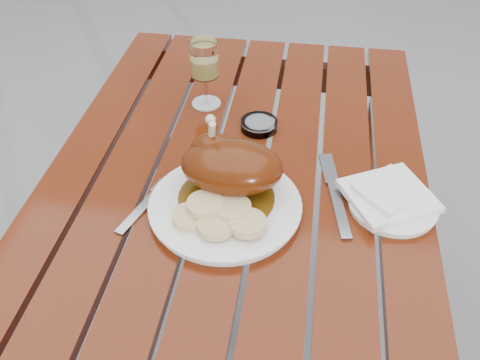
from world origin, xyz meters
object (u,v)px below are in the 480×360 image
object	(u,v)px
dinner_plate	(225,207)
ashtray	(259,125)
table	(238,278)
wine_glass	(205,74)
side_plate	(393,205)

from	to	relation	value
dinner_plate	ashtray	size ratio (longest dim) A/B	3.45
table	dinner_plate	distance (m)	0.41
table	wine_glass	xyz separation A→B (m)	(-0.11, 0.23, 0.46)
ashtray	side_plate	bearing A→B (deg)	-37.73
side_plate	wine_glass	bearing A→B (deg)	144.39
wine_glass	side_plate	bearing A→B (deg)	-35.61
dinner_plate	wine_glass	distance (m)	0.39
wine_glass	side_plate	distance (m)	0.54
dinner_plate	wine_glass	size ratio (longest dim) A/B	1.77
wine_glass	dinner_plate	bearing A→B (deg)	-73.18
side_plate	ashtray	world-z (taller)	ashtray
ashtray	wine_glass	bearing A→B (deg)	149.08
table	wine_glass	distance (m)	0.53
dinner_plate	ashtray	bearing A→B (deg)	83.73
dinner_plate	table	bearing A→B (deg)	89.03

